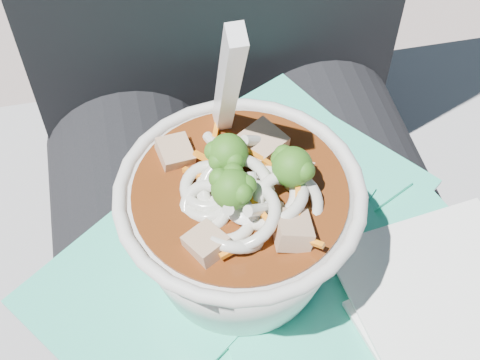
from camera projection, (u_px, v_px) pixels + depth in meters
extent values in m
cube|color=gray|center=(240.00, 333.00, 0.88)|extent=(1.01, 0.51, 0.46)
cylinder|color=black|center=(390.00, 315.00, 0.56)|extent=(0.16, 0.48, 0.16)
cube|color=#2EC19D|center=(259.00, 285.00, 0.49)|extent=(0.12, 0.15, 0.00)
cube|color=#2EC19D|center=(307.00, 177.00, 0.55)|extent=(0.21, 0.22, 0.00)
cube|color=#2EC19D|center=(281.00, 299.00, 0.48)|extent=(0.18, 0.19, 0.00)
cube|color=#2EC19D|center=(293.00, 266.00, 0.49)|extent=(0.18, 0.16, 0.00)
cube|color=#2EC19D|center=(267.00, 174.00, 0.54)|extent=(0.22, 0.22, 0.00)
cube|color=#2EC19D|center=(276.00, 318.00, 0.46)|extent=(0.20, 0.20, 0.00)
cube|color=#2EC19D|center=(269.00, 210.00, 0.52)|extent=(0.18, 0.18, 0.00)
cube|color=#2EC19D|center=(217.00, 288.00, 0.47)|extent=(0.15, 0.14, 0.00)
cube|color=#2EC19D|center=(419.00, 346.00, 0.45)|extent=(0.23, 0.24, 0.00)
cube|color=#2EC19D|center=(317.00, 299.00, 0.47)|extent=(0.16, 0.19, 0.00)
cube|color=#2EC19D|center=(147.00, 293.00, 0.47)|extent=(0.20, 0.20, 0.00)
cube|color=white|center=(480.00, 348.00, 0.44)|extent=(0.16, 0.16, 0.00)
cube|color=white|center=(446.00, 294.00, 0.46)|extent=(0.14, 0.14, 0.00)
torus|color=silver|center=(240.00, 192.00, 0.41)|extent=(0.16, 0.16, 0.01)
cylinder|color=#4D210B|center=(240.00, 195.00, 0.41)|extent=(0.13, 0.13, 0.01)
torus|color=beige|center=(236.00, 191.00, 0.40)|extent=(0.05, 0.05, 0.04)
torus|color=beige|center=(272.00, 202.00, 0.40)|extent=(0.06, 0.06, 0.03)
torus|color=beige|center=(209.00, 198.00, 0.41)|extent=(0.05, 0.05, 0.02)
torus|color=beige|center=(208.00, 186.00, 0.41)|extent=(0.04, 0.04, 0.02)
torus|color=beige|center=(232.00, 236.00, 0.39)|extent=(0.04, 0.04, 0.04)
torus|color=beige|center=(241.00, 215.00, 0.39)|extent=(0.05, 0.05, 0.02)
torus|color=beige|center=(206.00, 207.00, 0.40)|extent=(0.04, 0.04, 0.03)
torus|color=beige|center=(229.00, 224.00, 0.40)|extent=(0.04, 0.04, 0.02)
torus|color=beige|center=(221.00, 191.00, 0.41)|extent=(0.05, 0.05, 0.02)
torus|color=beige|center=(288.00, 206.00, 0.40)|extent=(0.06, 0.05, 0.05)
torus|color=beige|center=(270.00, 195.00, 0.41)|extent=(0.05, 0.05, 0.03)
cylinder|color=beige|center=(231.00, 202.00, 0.40)|extent=(0.02, 0.03, 0.03)
cylinder|color=beige|center=(219.00, 149.00, 0.42)|extent=(0.02, 0.04, 0.02)
cylinder|color=beige|center=(267.00, 209.00, 0.39)|extent=(0.03, 0.02, 0.03)
cylinder|color=beige|center=(252.00, 198.00, 0.40)|extent=(0.01, 0.03, 0.02)
cylinder|color=beige|center=(264.00, 141.00, 0.43)|extent=(0.04, 0.02, 0.03)
cylinder|color=#7B9E4C|center=(291.00, 179.00, 0.41)|extent=(0.01, 0.01, 0.01)
sphere|color=#205814|center=(292.00, 167.00, 0.40)|extent=(0.02, 0.02, 0.02)
sphere|color=#205814|center=(281.00, 159.00, 0.40)|extent=(0.01, 0.01, 0.01)
sphere|color=#205814|center=(305.00, 171.00, 0.39)|extent=(0.01, 0.01, 0.01)
sphere|color=#205814|center=(304.00, 171.00, 0.39)|extent=(0.01, 0.01, 0.01)
sphere|color=#205814|center=(284.00, 155.00, 0.40)|extent=(0.01, 0.01, 0.01)
cylinder|color=#7B9E4C|center=(228.00, 166.00, 0.41)|extent=(0.01, 0.01, 0.01)
sphere|color=#205814|center=(228.00, 153.00, 0.40)|extent=(0.02, 0.02, 0.02)
sphere|color=#205814|center=(214.00, 152.00, 0.40)|extent=(0.01, 0.01, 0.01)
sphere|color=#205814|center=(234.00, 161.00, 0.40)|extent=(0.01, 0.01, 0.01)
sphere|color=#205814|center=(214.00, 151.00, 0.40)|extent=(0.01, 0.01, 0.01)
sphere|color=#205814|center=(218.00, 161.00, 0.40)|extent=(0.01, 0.01, 0.01)
cylinder|color=#7B9E4C|center=(232.00, 201.00, 0.40)|extent=(0.01, 0.01, 0.01)
sphere|color=#205814|center=(232.00, 189.00, 0.39)|extent=(0.02, 0.02, 0.02)
sphere|color=#205814|center=(233.00, 173.00, 0.39)|extent=(0.01, 0.01, 0.01)
sphere|color=#205814|center=(246.00, 185.00, 0.39)|extent=(0.01, 0.01, 0.01)
sphere|color=#205814|center=(219.00, 178.00, 0.39)|extent=(0.01, 0.01, 0.01)
sphere|color=#205814|center=(242.00, 193.00, 0.38)|extent=(0.01, 0.01, 0.01)
cube|color=orange|center=(259.00, 158.00, 0.41)|extent=(0.03, 0.03, 0.01)
cube|color=orange|center=(229.00, 171.00, 0.41)|extent=(0.04, 0.04, 0.00)
cube|color=orange|center=(216.00, 130.00, 0.44)|extent=(0.02, 0.05, 0.01)
cube|color=orange|center=(257.00, 237.00, 0.38)|extent=(0.05, 0.02, 0.01)
cube|color=orange|center=(298.00, 199.00, 0.39)|extent=(0.02, 0.05, 0.02)
cube|color=orange|center=(233.00, 168.00, 0.41)|extent=(0.01, 0.05, 0.01)
cube|color=orange|center=(293.00, 235.00, 0.39)|extent=(0.03, 0.03, 0.01)
cube|color=orange|center=(249.00, 196.00, 0.40)|extent=(0.02, 0.04, 0.01)
cube|color=orange|center=(212.00, 182.00, 0.41)|extent=(0.03, 0.04, 0.01)
cube|color=#A57A5D|center=(296.00, 175.00, 0.42)|extent=(0.03, 0.03, 0.01)
cube|color=#A57A5D|center=(260.00, 146.00, 0.43)|extent=(0.04, 0.04, 0.02)
cube|color=#A57A5D|center=(175.00, 154.00, 0.43)|extent=(0.02, 0.03, 0.02)
cube|color=#A57A5D|center=(207.00, 244.00, 0.38)|extent=(0.03, 0.03, 0.02)
cube|color=#A57A5D|center=(293.00, 230.00, 0.39)|extent=(0.02, 0.03, 0.02)
ellipsoid|color=white|center=(244.00, 199.00, 0.40)|extent=(0.03, 0.04, 0.01)
cube|color=white|center=(228.00, 86.00, 0.39)|extent=(0.01, 0.06, 0.12)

